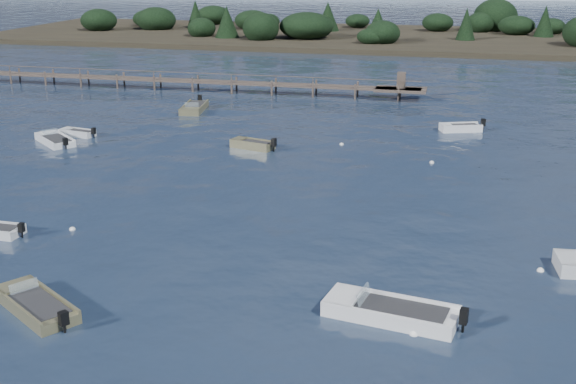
% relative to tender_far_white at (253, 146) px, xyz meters
% --- Properties ---
extents(ground, '(400.00, 400.00, 0.00)m').
position_rel_tender_far_white_xyz_m(ground, '(4.98, 33.56, -0.17)').
color(ground, '#162134').
rests_on(ground, ground).
extents(tender_far_white, '(3.68, 2.13, 1.23)m').
position_rel_tender_far_white_xyz_m(tender_far_white, '(0.00, 0.00, 0.00)').
color(tender_far_white, '#6C6748').
rests_on(tender_far_white, ground).
extents(dinghy_mid_white_a, '(5.67, 2.82, 1.30)m').
position_rel_tender_far_white_xyz_m(dinghy_mid_white_a, '(12.55, -23.99, -0.01)').
color(dinghy_mid_white_a, silver).
rests_on(dinghy_mid_white_a, ground).
extents(tender_far_grey_b, '(3.72, 2.30, 1.25)m').
position_rel_tender_far_white_xyz_m(tender_far_grey_b, '(14.91, 9.15, 0.00)').
color(tender_far_grey_b, silver).
rests_on(tender_far_grey_b, ground).
extents(tender_far_grey, '(3.25, 1.66, 1.03)m').
position_rel_tender_far_white_xyz_m(tender_far_grey, '(-14.55, 0.50, -0.03)').
color(tender_far_grey, silver).
rests_on(tender_far_grey, ground).
extents(dinghy_extra_b, '(4.33, 4.02, 1.15)m').
position_rel_tender_far_white_xyz_m(dinghy_extra_b, '(-15.03, -2.05, -0.02)').
color(dinghy_extra_b, silver).
rests_on(dinghy_extra_b, ground).
extents(dinghy_near_olive, '(4.67, 3.87, 1.18)m').
position_rel_tender_far_white_xyz_m(dinghy_near_olive, '(-1.37, -26.67, -0.02)').
color(dinghy_near_olive, '#6C6748').
rests_on(dinghy_near_olive, ground).
extents(dinghy_extra_a, '(2.55, 5.44, 1.26)m').
position_rel_tender_far_white_xyz_m(dinghy_extra_a, '(-8.98, 11.78, -0.01)').
color(dinghy_extra_a, '#6C6748').
rests_on(dinghy_extra_a, ground).
extents(buoy_b, '(0.32, 0.32, 0.32)m').
position_rel_tender_far_white_xyz_m(buoy_b, '(13.56, -25.13, -0.17)').
color(buoy_b, white).
rests_on(buoy_b, ground).
extents(buoy_c, '(0.32, 0.32, 0.32)m').
position_rel_tender_far_white_xyz_m(buoy_c, '(-4.51, -18.21, -0.17)').
color(buoy_c, white).
rests_on(buoy_c, ground).
extents(buoy_d, '(0.32, 0.32, 0.32)m').
position_rel_tender_far_white_xyz_m(buoy_d, '(18.73, -17.96, -0.17)').
color(buoy_d, white).
rests_on(buoy_d, ground).
extents(buoy_e, '(0.32, 0.32, 0.32)m').
position_rel_tender_far_white_xyz_m(buoy_e, '(6.24, 2.56, -0.17)').
color(buoy_e, white).
rests_on(buoy_e, ground).
extents(buoy_extra_a, '(0.32, 0.32, 0.32)m').
position_rel_tender_far_white_xyz_m(buoy_extra_a, '(13.10, -0.94, -0.17)').
color(buoy_extra_a, white).
rests_on(buoy_extra_a, ground).
extents(jetty, '(64.50, 3.20, 3.40)m').
position_rel_tender_far_white_xyz_m(jetty, '(-16.77, 21.56, 0.81)').
color(jetty, '#4F433A').
rests_on(jetty, ground).
extents(far_headland, '(190.00, 40.00, 5.80)m').
position_rel_tender_far_white_xyz_m(far_headland, '(29.98, 73.56, 1.79)').
color(far_headland, black).
rests_on(far_headland, ground).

